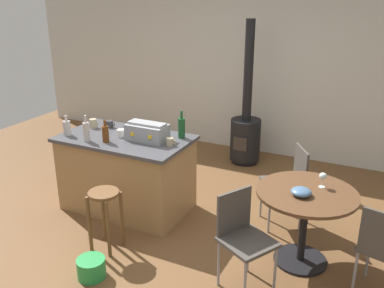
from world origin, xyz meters
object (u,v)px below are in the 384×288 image
wooden_stool (105,208)px  wood_stove (246,130)px  serving_bowl (301,192)px  bottle_2 (106,134)px  kitchen_island (127,173)px  bottle_3 (182,127)px  folding_chair_far (289,180)px  toolbox (147,132)px  bottle_1 (67,128)px  cup_1 (121,133)px  folding_chair_left (243,233)px  cup_0 (170,142)px  cup_3 (93,123)px  wine_glass (323,177)px  dining_table (305,209)px  bottle_0 (86,131)px  cup_2 (110,124)px  plastic_bucket (91,268)px

wooden_stool → wood_stove: (0.48, 2.71, 0.06)m
wooden_stool → serving_bowl: serving_bowl is taller
wooden_stool → bottle_2: 0.87m
kitchen_island → bottle_3: bearing=24.1°
folding_chair_far → serving_bowl: size_ratio=4.90×
wood_stove → toolbox: bearing=-104.3°
bottle_1 → cup_1: size_ratio=1.84×
folding_chair_left → cup_0: cup_0 is taller
cup_0 → bottle_2: bearing=-162.7°
bottle_1 → cup_3: (0.09, 0.34, -0.03)m
folding_chair_far → wine_glass: same height
dining_table → wood_stove: 2.45m
folding_chair_left → bottle_0: bottle_0 is taller
cup_2 → bottle_1: bearing=-120.3°
wood_stove → bottle_1: wood_stove is taller
kitchen_island → dining_table: 2.08m
cup_1 → cup_0: bearing=-0.4°
folding_chair_left → wine_glass: 0.94m
wood_stove → cup_2: size_ratio=17.05×
wooden_stool → cup_3: (-0.81, 0.90, 0.50)m
wooden_stool → bottle_0: size_ratio=2.13×
cup_0 → cup_3: 1.12m
bottle_2 → cup_1: 0.23m
bottle_3 → serving_bowl: size_ratio=1.73×
dining_table → toolbox: bearing=174.1°
bottle_1 → bottle_3: size_ratio=0.74×
bottle_0 → bottle_1: size_ratio=1.28×
cup_1 → cup_2: cup_1 is taller
folding_chair_far → toolbox: 1.61m
cup_2 → toolbox: bearing=-15.8°
bottle_1 → cup_2: size_ratio=1.89×
cup_0 → cup_3: size_ratio=0.90×
wooden_stool → cup_0: bearing=68.8°
bottle_0 → serving_bowl: bearing=0.9°
bottle_2 → cup_3: bearing=142.6°
kitchen_island → wine_glass: (2.18, -0.01, 0.40)m
wine_glass → kitchen_island: bearing=179.8°
bottle_2 → wine_glass: bottle_2 is taller
folding_chair_left → toolbox: bearing=151.5°
bottle_3 → serving_bowl: 1.56m
folding_chair_left → wood_stove: bearing=109.0°
toolbox → bottle_0: (-0.57, -0.32, 0.02)m
plastic_bucket → wooden_stool: bearing=109.1°
bottle_1 → serving_bowl: bottle_1 is taller
dining_table → bottle_3: bottle_3 is taller
toolbox → serving_bowl: size_ratio=2.45×
wooden_stool → serving_bowl: (1.76, 0.53, 0.33)m
cup_2 → serving_bowl: bearing=-11.0°
folding_chair_left → bottle_0: 2.07m
folding_chair_left → bottle_0: bearing=167.5°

